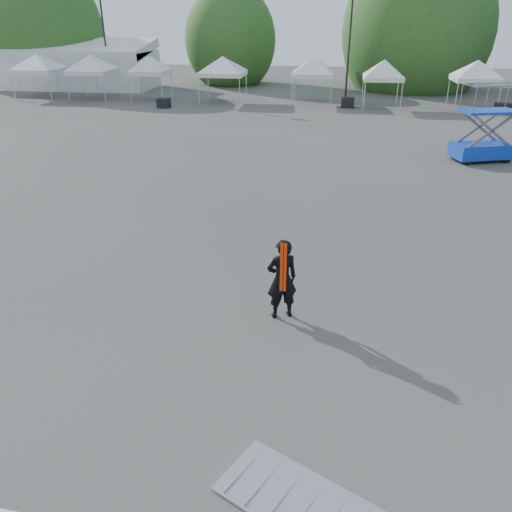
# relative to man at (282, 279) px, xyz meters

# --- Properties ---
(ground) EXTENTS (120.00, 120.00, 0.00)m
(ground) POSITION_rel_man_xyz_m (-1.03, 1.43, -0.94)
(ground) COLOR #474442
(ground) RESTS_ON ground
(marquee) EXTENTS (15.00, 6.25, 4.23)m
(marquee) POSITION_rel_man_xyz_m (-23.03, 36.43, 1.03)
(marquee) COLOR white
(marquee) RESTS_ON ground
(light_pole_west) EXTENTS (0.60, 0.25, 10.30)m
(light_pole_west) POSITION_rel_man_xyz_m (-19.03, 35.43, 4.83)
(light_pole_west) COLOR black
(light_pole_west) RESTS_ON ground
(light_pole_east) EXTENTS (0.60, 0.25, 9.80)m
(light_pole_east) POSITION_rel_man_xyz_m (1.97, 33.43, 4.58)
(light_pole_east) COLOR black
(light_pole_east) RESTS_ON ground
(tree_far_w) EXTENTS (4.80, 4.80, 7.30)m
(tree_far_w) POSITION_rel_man_xyz_m (-27.03, 39.43, 3.60)
(tree_far_w) COLOR #382314
(tree_far_w) RESTS_ON ground
(tree_mid_w) EXTENTS (4.16, 4.16, 6.33)m
(tree_mid_w) POSITION_rel_man_xyz_m (-9.03, 41.43, 2.99)
(tree_mid_w) COLOR #382314
(tree_mid_w) RESTS_ON ground
(tree_mid_e) EXTENTS (5.12, 5.12, 7.79)m
(tree_mid_e) POSITION_rel_man_xyz_m (7.97, 40.43, 3.90)
(tree_mid_e) COLOR #382314
(tree_mid_e) RESTS_ON ground
(tent_a) EXTENTS (4.68, 4.68, 3.88)m
(tent_a) POSITION_rel_man_xyz_m (-22.71, 30.37, 2.12)
(tent_a) COLOR silver
(tent_a) RESTS_ON ground
(tent_b) EXTENTS (4.50, 4.50, 3.88)m
(tent_b) POSITION_rel_man_xyz_m (-18.07, 30.13, 2.12)
(tent_b) COLOR silver
(tent_b) RESTS_ON ground
(tent_c) EXTENTS (3.87, 3.87, 3.88)m
(tent_c) POSITION_rel_man_xyz_m (-13.29, 30.13, 2.12)
(tent_c) COLOR silver
(tent_c) RESTS_ON ground
(tent_d) EXTENTS (4.66, 4.66, 3.88)m
(tent_d) POSITION_rel_man_xyz_m (-7.48, 30.00, 2.12)
(tent_d) COLOR silver
(tent_d) RESTS_ON ground
(tent_e) EXTENTS (4.31, 4.31, 3.88)m
(tent_e) POSITION_rel_man_xyz_m (-0.63, 30.26, 2.12)
(tent_e) COLOR silver
(tent_e) RESTS_ON ground
(tent_f) EXTENTS (3.84, 3.84, 3.88)m
(tent_f) POSITION_rel_man_xyz_m (4.38, 28.72, 2.12)
(tent_f) COLOR silver
(tent_f) RESTS_ON ground
(tent_g) EXTENTS (4.24, 4.24, 3.88)m
(tent_g) POSITION_rel_man_xyz_m (10.74, 29.11, 2.12)
(tent_g) COLOR silver
(tent_g) RESTS_ON ground
(man) EXTENTS (0.80, 0.68, 1.87)m
(man) POSITION_rel_man_xyz_m (0.00, 0.00, 0.00)
(man) COLOR black
(man) RESTS_ON ground
(scissor_lift) EXTENTS (2.91, 2.09, 3.40)m
(scissor_lift) POSITION_rel_man_xyz_m (7.83, 14.55, 0.77)
(scissor_lift) COLOR #0E33B7
(scissor_lift) RESTS_ON ground
(barrier_mid) EXTENTS (2.46, 1.99, 0.07)m
(barrier_mid) POSITION_rel_man_xyz_m (0.69, -4.73, -0.90)
(barrier_mid) COLOR #ABADB3
(barrier_mid) RESTS_ON ground
(crate_west) EXTENTS (0.93, 0.77, 0.66)m
(crate_west) POSITION_rel_man_xyz_m (-11.25, 26.73, -0.61)
(crate_west) COLOR black
(crate_west) RESTS_ON ground
(crate_mid) EXTENTS (0.95, 0.75, 0.72)m
(crate_mid) POSITION_rel_man_xyz_m (2.04, 28.75, -0.58)
(crate_mid) COLOR black
(crate_mid) RESTS_ON ground
(crate_east) EXTENTS (0.95, 0.74, 0.73)m
(crate_east) POSITION_rel_man_xyz_m (12.47, 27.61, -0.57)
(crate_east) COLOR black
(crate_east) RESTS_ON ground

